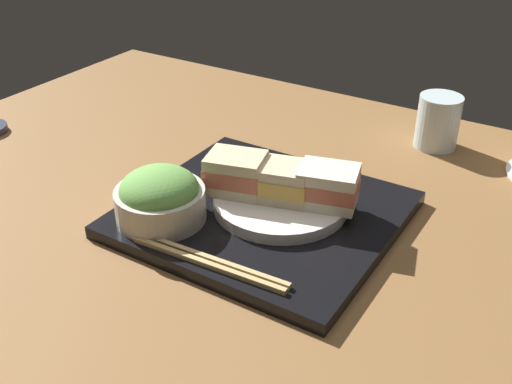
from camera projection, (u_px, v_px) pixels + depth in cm
name	position (u px, v px, depth cm)	size (l,w,h in cm)	color
ground_plane	(265.00, 227.00, 88.32)	(140.00, 100.00, 3.00)	brown
serving_tray	(265.00, 215.00, 86.50)	(36.15, 33.46, 1.88)	black
sandwich_plate	(281.00, 202.00, 86.17)	(19.09, 19.09, 1.69)	white
sandwich_near	(236.00, 173.00, 85.83)	(9.49, 8.14, 5.63)	beige
sandwich_middle	(281.00, 181.00, 84.46)	(9.47, 8.24, 5.06)	beige
sandwich_far	(328.00, 186.00, 82.85)	(9.47, 8.16, 5.44)	#EFE5C1
salad_bowl	(160.00, 197.00, 82.27)	(12.34, 12.34, 7.51)	beige
chopsticks_pair	(208.00, 262.00, 74.96)	(22.06, 2.87, 0.70)	tan
drinking_glass	(438.00, 122.00, 105.43)	(7.38, 7.38, 9.31)	silver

